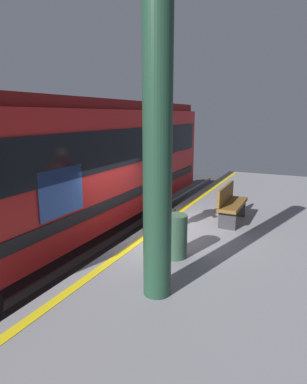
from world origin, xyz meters
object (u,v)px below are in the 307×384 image
(train_carriage, at_px, (66,161))
(station_column, at_px, (157,155))
(handbag, at_px, (169,218))
(trash_bin, at_px, (175,236))
(bench, at_px, (231,203))
(passenger, at_px, (159,187))

(train_carriage, distance_m, station_column, 4.77)
(handbag, bearing_deg, trash_bin, 26.73)
(train_carriage, bearing_deg, trash_bin, 68.55)
(train_carriage, xyz_separation_m, bench, (-1.05, 4.06, -0.90))
(passenger, height_order, handbag, passenger)
(station_column, relative_size, bench, 2.88)
(train_carriage, height_order, station_column, station_column)
(handbag, height_order, station_column, station_column)
(handbag, relative_size, station_column, 0.10)
(station_column, height_order, bench, station_column)
(train_carriage, xyz_separation_m, handbag, (-0.12, 2.84, -1.19))
(train_carriage, distance_m, bench, 4.29)
(passenger, distance_m, station_column, 2.71)
(train_carriage, relative_size, bench, 8.12)
(train_carriage, distance_m, trash_bin, 4.01)
(station_column, bearing_deg, train_carriage, -125.30)
(bench, bearing_deg, station_column, -3.07)
(train_carriage, relative_size, handbag, 28.74)
(passenger, height_order, bench, passenger)
(train_carriage, distance_m, passenger, 2.89)
(trash_bin, bearing_deg, station_column, 10.33)
(passenger, relative_size, bench, 1.25)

